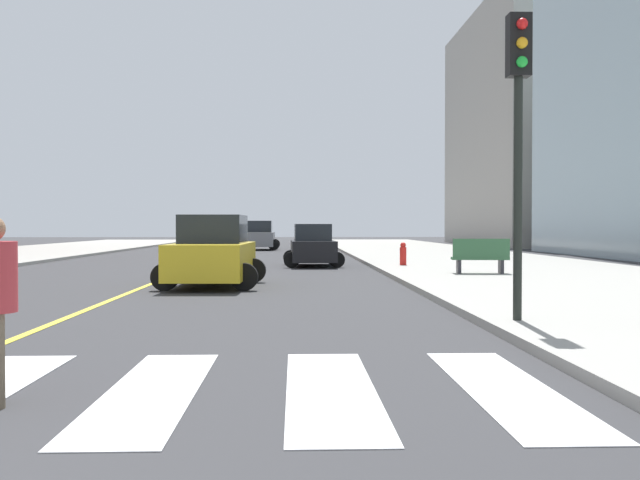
{
  "coord_description": "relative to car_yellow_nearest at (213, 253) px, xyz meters",
  "views": [
    {
      "loc": [
        4.13,
        -3.34,
        1.66
      ],
      "look_at": [
        5.27,
        28.93,
        1.06
      ],
      "focal_mm": 40.72,
      "sensor_mm": 36.0,
      "label": 1
    }
  ],
  "objects": [
    {
      "name": "sidewalk_kerb_east",
      "position": [
        10.34,
        3.15,
        -0.85
      ],
      "size": [
        10.0,
        120.0,
        0.15
      ],
      "primitive_type": "cube",
      "color": "#9E9B93",
      "rests_on": "ground"
    },
    {
      "name": "lane_divider_paint",
      "position": [
        -1.86,
        23.15,
        -0.92
      ],
      "size": [
        0.16,
        80.0,
        0.01
      ],
      "primitive_type": "cube",
      "color": "yellow",
      "rests_on": "ground"
    },
    {
      "name": "parking_garage_concrete",
      "position": [
        27.26,
        44.39,
        9.45
      ],
      "size": [
        18.0,
        24.0,
        20.75
      ],
      "primitive_type": "cube",
      "color": "#9E9B93",
      "rests_on": "ground"
    },
    {
      "name": "car_yellow_nearest",
      "position": [
        0.0,
        0.0,
        0.0
      ],
      "size": [
        2.86,
        4.49,
        1.98
      ],
      "rotation": [
        0.0,
        0.0,
        3.11
      ],
      "color": "gold",
      "rests_on": "ground"
    },
    {
      "name": "car_gray_second",
      "position": [
        -0.22,
        31.33,
        0.04
      ],
      "size": [
        2.88,
        4.61,
        2.06
      ],
      "rotation": [
        0.0,
        0.0,
        3.14
      ],
      "color": "slate",
      "rests_on": "ground"
    },
    {
      "name": "car_white_third",
      "position": [
        3.47,
        36.65,
        -0.07
      ],
      "size": [
        2.63,
        4.14,
        1.83
      ],
      "rotation": [
        0.0,
        0.0,
        3.11
      ],
      "color": "silver",
      "rests_on": "ground"
    },
    {
      "name": "car_black_fourth",
      "position": [
        3.04,
        10.11,
        -0.1
      ],
      "size": [
        2.52,
        3.98,
        1.76
      ],
      "rotation": [
        0.0,
        0.0,
        3.16
      ],
      "color": "black",
      "rests_on": "ground"
    },
    {
      "name": "traffic_light_near_corner",
      "position": [
        5.87,
        -8.64,
        2.68
      ],
      "size": [
        0.36,
        0.41,
        4.92
      ],
      "rotation": [
        0.0,
        0.0,
        3.14
      ],
      "color": "black",
      "rests_on": "sidewalk_kerb_east"
    },
    {
      "name": "park_bench",
      "position": [
        8.23,
        2.84,
        -0.24
      ],
      "size": [
        1.84,
        0.71,
        1.12
      ],
      "rotation": [
        0.0,
        0.0,
        1.49
      ],
      "color": "#33603D",
      "rests_on": "sidewalk_kerb_east"
    },
    {
      "name": "fire_hydrant",
      "position": [
        6.52,
        8.01,
        -0.35
      ],
      "size": [
        0.26,
        0.26,
        0.89
      ],
      "color": "red",
      "rests_on": "sidewalk_kerb_east"
    }
  ]
}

